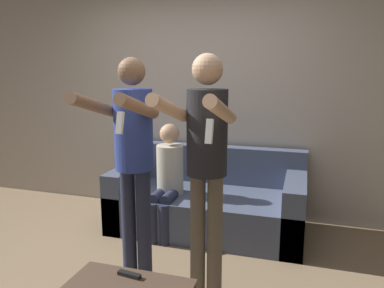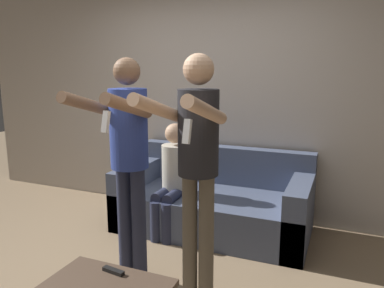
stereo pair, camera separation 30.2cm
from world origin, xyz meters
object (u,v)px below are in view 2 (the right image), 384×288
Objects in this scene: couch at (214,203)px; person_standing_right at (197,153)px; person_seated at (172,176)px; person_standing_left at (128,149)px; remote_far at (113,271)px.

couch is 1.10× the size of person_standing_right.
person_standing_right reaches higher than person_seated.
couch is 1.45m from person_standing_left.
person_seated reaches higher than couch.
person_standing_right is (0.55, -0.00, 0.02)m from person_standing_left.
person_seated is 7.26× the size of remote_far.
person_seated is (-0.36, -0.25, 0.32)m from couch.
person_standing_right is at bearing -55.70° from person_seated.
person_seated reaches higher than remote_far.
person_seated is (-0.64, 0.93, -0.49)m from person_standing_right.
couch is 12.57× the size of remote_far.
person_standing_right reaches higher than couch.
person_standing_left is 0.55m from person_standing_right.
person_standing_left is at bearing -103.19° from couch.
person_seated is at bearing -145.22° from couch.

